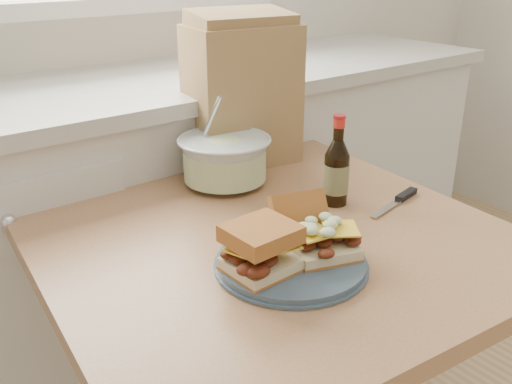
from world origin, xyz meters
TOP-DOWN VIEW (x-y plane):
  - cabinet_run at (-0.00, 1.70)m, footprint 2.50×0.64m
  - dining_table at (-0.09, 1.00)m, footprint 0.98×0.98m
  - plate at (-0.15, 0.87)m, footprint 0.27×0.27m
  - sandwich_left at (-0.22, 0.87)m, footprint 0.12×0.11m
  - sandwich_right at (-0.09, 0.87)m, footprint 0.14×0.19m
  - coleslaw_bowl at (-0.01, 1.27)m, footprint 0.23×0.23m
  - beer_bottle at (0.12, 1.02)m, footprint 0.06×0.06m
  - knife at (0.25, 0.94)m, footprint 0.19×0.06m
  - paper_bag at (0.12, 1.38)m, footprint 0.30×0.22m

SIDE VIEW (x-z plane):
  - cabinet_run at x=0.00m, z-range 0.00..0.94m
  - dining_table at x=-0.09m, z-range 0.27..1.02m
  - knife at x=0.25m, z-range 0.75..0.77m
  - plate at x=-0.15m, z-range 0.75..0.77m
  - sandwich_right at x=-0.09m, z-range 0.75..0.85m
  - coleslaw_bowl at x=-0.01m, z-range 0.70..0.92m
  - sandwich_left at x=-0.22m, z-range 0.77..0.86m
  - beer_bottle at x=0.12m, z-range 0.73..0.93m
  - paper_bag at x=0.12m, z-range 0.75..1.11m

